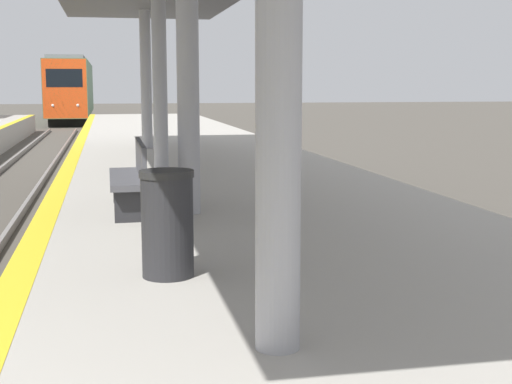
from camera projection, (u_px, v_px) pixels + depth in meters
train at (72, 90)px, 51.62m from camera, size 2.66×18.47×4.42m
trash_bin at (167, 223)px, 6.20m from camera, size 0.48×0.48×0.94m
bench at (132, 174)px, 9.41m from camera, size 0.44×1.91×0.92m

